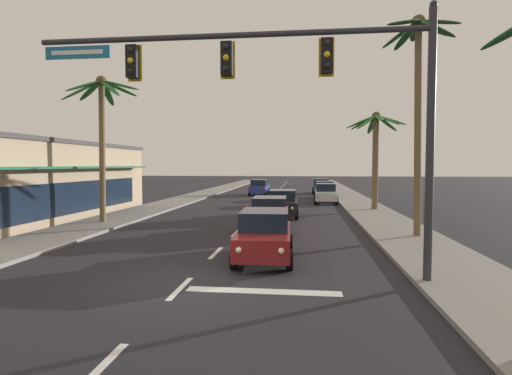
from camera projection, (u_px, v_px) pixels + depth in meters
name	position (u px, v px, depth m)	size (l,w,h in m)	color
ground_plane	(187.00, 282.00, 11.28)	(220.00, 220.00, 0.00)	#232328
sidewalk_right	(365.00, 208.00, 30.20)	(3.20, 110.00, 0.14)	gray
sidewalk_left	(163.00, 205.00, 32.01)	(3.20, 110.00, 0.14)	gray
lane_markings	(267.00, 207.00, 31.14)	(4.28, 88.99, 0.01)	silver
traffic_signal_mast	(293.00, 83.00, 11.10)	(11.07, 0.41, 7.54)	#2D2D33
sedan_lead_at_stop_bar	(265.00, 234.00, 14.01)	(2.06, 4.49, 1.68)	maroon
sedan_third_in_queue	(270.00, 214.00, 19.86)	(2.04, 4.49, 1.68)	red
sedan_fifth_in_queue	(283.00, 203.00, 25.64)	(2.03, 4.48, 1.68)	black
sedan_oncoming_far	(259.00, 187.00, 44.22)	(2.06, 4.49, 1.68)	navy
sedan_parked_nearest_kerb	(326.00, 193.00, 34.71)	(2.05, 4.49, 1.68)	silver
sedan_parked_mid_kerb	(324.00, 190.00, 39.86)	(1.99, 4.47, 1.68)	black
sedan_parked_far_kerb	(321.00, 186.00, 46.74)	(1.96, 4.46, 1.68)	navy
palm_left_second	(102.00, 115.00, 22.05)	(4.33, 4.26, 8.08)	brown
palm_right_second	(419.00, 72.00, 17.50)	(3.31, 3.44, 9.69)	brown
palm_right_third	(376.00, 142.00, 28.48)	(4.24, 4.14, 6.99)	brown
storefront_strip_left	(18.00, 181.00, 23.37)	(7.81, 20.08, 4.69)	tan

